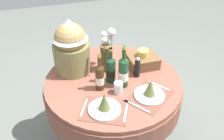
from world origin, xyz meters
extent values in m
plane|color=slate|center=(0.00, 0.00, 0.00)|extent=(8.00, 8.00, 0.00)
cylinder|color=brown|center=(0.00, 0.00, 0.75)|extent=(1.16, 1.16, 0.04)
cylinder|color=brown|center=(0.00, 0.00, 0.63)|extent=(1.18, 1.18, 0.20)
cylinder|color=black|center=(0.00, 0.00, 0.38)|extent=(0.12, 0.12, 0.70)
cylinder|color=black|center=(0.00, 0.00, 0.01)|extent=(0.57, 0.57, 0.03)
cube|color=brown|center=(-0.16, -0.34, 0.78)|extent=(0.42, 0.38, 0.00)
cylinder|color=white|center=(-0.16, -0.34, 0.79)|extent=(0.24, 0.24, 0.02)
cone|color=#606B38|center=(-0.16, -0.34, 0.86)|extent=(0.09, 0.09, 0.14)
cube|color=silver|center=(-0.30, -0.27, 0.78)|extent=(0.09, 0.18, 0.00)
cube|color=silver|center=(-0.03, -0.40, 0.78)|extent=(0.10, 0.18, 0.00)
cube|color=brown|center=(0.21, -0.28, 0.78)|extent=(0.43, 0.41, 0.00)
cylinder|color=white|center=(0.21, -0.28, 0.79)|extent=(0.24, 0.24, 0.02)
cone|color=#606B38|center=(0.21, -0.28, 0.86)|extent=(0.09, 0.09, 0.14)
cube|color=silver|center=(0.08, -0.38, 0.78)|extent=(0.12, 0.16, 0.00)
cube|color=silver|center=(0.33, -0.19, 0.78)|extent=(0.12, 0.16, 0.00)
cylinder|color=brown|center=(-0.01, 0.16, 0.90)|extent=(0.10, 0.10, 0.24)
sphere|color=silver|center=(-0.05, 0.09, 1.16)|extent=(0.05, 0.05, 0.05)
cylinder|color=#4C7038|center=(-0.05, 0.09, 1.08)|extent=(0.01, 0.01, 0.13)
sphere|color=silver|center=(0.04, 0.17, 1.13)|extent=(0.06, 0.06, 0.06)
cylinder|color=#4C7038|center=(0.04, 0.17, 1.06)|extent=(0.01, 0.01, 0.09)
sphere|color=silver|center=(0.05, 0.24, 1.10)|extent=(0.06, 0.06, 0.06)
cylinder|color=#4C7038|center=(0.05, 0.24, 1.05)|extent=(0.01, 0.01, 0.07)
sphere|color=silver|center=(0.01, 0.20, 1.08)|extent=(0.05, 0.05, 0.05)
cylinder|color=#4C7038|center=(0.01, 0.20, 1.04)|extent=(0.01, 0.01, 0.05)
sphere|color=silver|center=(-0.05, 0.08, 1.12)|extent=(0.05, 0.05, 0.05)
cylinder|color=#4C7038|center=(-0.05, 0.08, 1.06)|extent=(0.01, 0.01, 0.09)
cylinder|color=#194223|center=(0.06, -0.10, 0.89)|extent=(0.08, 0.08, 0.24)
cylinder|color=silver|center=(0.06, -0.10, 0.87)|extent=(0.08, 0.08, 0.08)
cone|color=#194223|center=(0.06, -0.10, 1.03)|extent=(0.08, 0.08, 0.04)
cylinder|color=#194223|center=(0.06, -0.10, 1.09)|extent=(0.03, 0.03, 0.09)
cylinder|color=#B29933|center=(0.06, -0.10, 1.13)|extent=(0.03, 0.03, 0.02)
cylinder|color=#194223|center=(-0.02, -0.01, 0.88)|extent=(0.08, 0.08, 0.20)
cylinder|color=black|center=(-0.02, -0.01, 0.86)|extent=(0.08, 0.08, 0.07)
cone|color=#194223|center=(-0.02, -0.01, 1.00)|extent=(0.08, 0.08, 0.04)
cylinder|color=#194223|center=(-0.02, -0.01, 1.05)|extent=(0.03, 0.03, 0.08)
cylinder|color=#B29933|center=(-0.02, -0.01, 1.08)|extent=(0.03, 0.03, 0.02)
cylinder|color=#422814|center=(-0.13, -0.08, 0.88)|extent=(0.07, 0.07, 0.20)
cylinder|color=silver|center=(-0.13, -0.08, 0.86)|extent=(0.07, 0.07, 0.07)
cone|color=#422814|center=(-0.13, -0.08, 0.99)|extent=(0.07, 0.07, 0.03)
cylinder|color=#422814|center=(-0.13, -0.08, 1.05)|extent=(0.03, 0.03, 0.09)
cylinder|color=#B29933|center=(-0.13, -0.08, 1.08)|extent=(0.03, 0.03, 0.02)
cylinder|color=silver|center=(-0.01, -0.17, 0.82)|extent=(0.07, 0.07, 0.10)
cylinder|color=black|center=(0.21, -0.01, 0.85)|extent=(0.05, 0.05, 0.16)
sphere|color=#B7B7BC|center=(0.21, -0.01, 0.95)|extent=(0.03, 0.03, 0.03)
cylinder|color=olive|center=(-0.30, 0.24, 0.90)|extent=(0.31, 0.31, 0.26)
sphere|color=#9E7F4C|center=(-0.30, 0.24, 1.09)|extent=(0.27, 0.27, 0.27)
cone|color=silver|center=(-0.30, 0.24, 1.17)|extent=(0.30, 0.30, 0.17)
cube|color=brown|center=(0.32, 0.13, 0.83)|extent=(0.26, 0.22, 0.10)
cylinder|color=gold|center=(0.32, 0.13, 0.91)|extent=(0.10, 0.10, 0.06)
camera|label=1|loc=(-0.49, -1.62, 2.07)|focal=40.32mm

